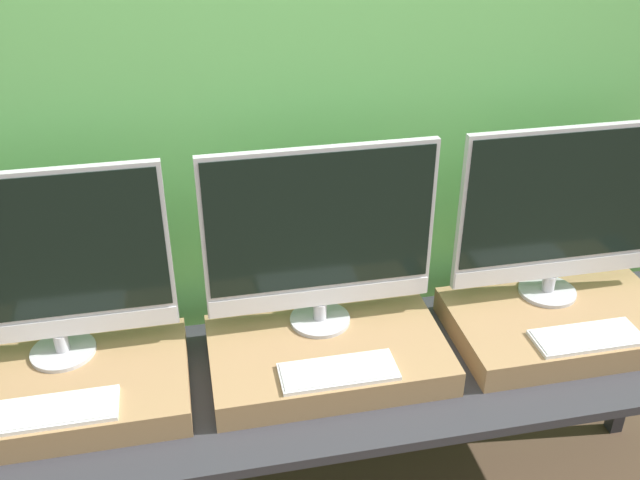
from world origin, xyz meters
TOP-DOWN VIEW (x-y plane):
  - wall_back at (0.00, 0.69)m, footprint 8.00×0.04m
  - workbench at (0.00, 0.31)m, footprint 2.56×0.62m
  - wooden_riser_left at (-0.74, 0.34)m, footprint 0.68×0.42m
  - monitor_left at (-0.74, 0.45)m, footprint 0.66×0.18m
  - keyboard_left at (-0.74, 0.21)m, footprint 0.32×0.13m
  - wooden_riser_center at (0.00, 0.34)m, footprint 0.68×0.42m
  - monitor_center at (0.00, 0.45)m, footprint 0.66×0.18m
  - keyboard_center at (0.00, 0.21)m, footprint 0.32×0.13m
  - wooden_riser_right at (0.74, 0.34)m, footprint 0.68×0.42m
  - monitor_right at (0.74, 0.45)m, footprint 0.66×0.18m
  - keyboard_right at (0.74, 0.21)m, footprint 0.32×0.13m

SIDE VIEW (x-z plane):
  - workbench at x=0.00m, z-range 0.30..1.01m
  - wooden_riser_left at x=-0.74m, z-range 0.71..0.80m
  - wooden_riser_center at x=0.00m, z-range 0.71..0.80m
  - wooden_riser_right at x=0.74m, z-range 0.71..0.80m
  - keyboard_left at x=-0.74m, z-range 0.79..0.81m
  - keyboard_center at x=0.00m, z-range 0.79..0.81m
  - keyboard_right at x=0.74m, z-range 0.79..0.81m
  - monitor_left at x=-0.74m, z-range 0.81..1.38m
  - monitor_center at x=0.00m, z-range 0.81..1.38m
  - monitor_right at x=0.74m, z-range 0.81..1.38m
  - wall_back at x=0.00m, z-range 0.00..2.60m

